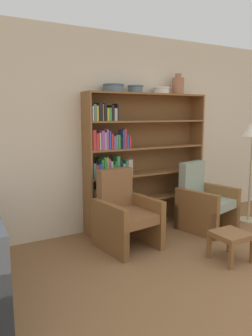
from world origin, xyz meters
name	(u,v)px	position (x,y,z in m)	size (l,w,h in m)	color
wall_back	(143,132)	(0.00, 2.74, 1.38)	(12.00, 0.06, 2.75)	beige
bookshelf	(134,164)	(-0.25, 2.56, 0.94)	(1.89, 0.30, 1.93)	brown
bowl_copper	(113,87)	(-0.59, 2.55, 1.99)	(0.29, 0.29, 0.11)	slate
bowl_stoneware	(135,89)	(-0.25, 2.55, 1.99)	(0.22, 0.22, 0.10)	slate
bowl_brass	(162,90)	(0.19, 2.55, 1.99)	(0.25, 0.25, 0.09)	silver
vase_tall	(178,85)	(0.49, 2.55, 2.06)	(0.17, 0.17, 0.30)	#A36647
armchair_leather	(125,215)	(-0.71, 2.01, 0.41)	(0.72, 0.76, 0.96)	brown
armchair_cushioned	(204,201)	(0.59, 2.01, 0.41)	(0.79, 0.82, 0.96)	brown
footstool	(231,237)	(0.12, 1.06, 0.27)	(0.37, 0.37, 0.33)	brown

